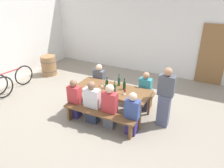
{
  "coord_description": "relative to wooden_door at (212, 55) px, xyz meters",
  "views": [
    {
      "loc": [
        2.28,
        -4.62,
        3.36
      ],
      "look_at": [
        0.0,
        0.0,
        0.9
      ],
      "focal_mm": 34.77,
      "sensor_mm": 36.0,
      "label": 1
    }
  ],
  "objects": [
    {
      "name": "seated_guest_near_3",
      "position": [
        -1.41,
        -3.89,
        -0.52
      ],
      "size": [
        0.34,
        0.24,
        1.1
      ],
      "rotation": [
        0.0,
        0.0,
        1.57
      ],
      "color": "navy",
      "rests_on": "ground"
    },
    {
      "name": "tasting_table",
      "position": [
        -2.22,
        -3.31,
        -0.38
      ],
      "size": [
        2.03,
        0.87,
        0.75
      ],
      "color": "brown",
      "rests_on": "ground"
    },
    {
      "name": "seated_guest_far_0",
      "position": [
        -2.94,
        -2.73,
        -0.5
      ],
      "size": [
        0.34,
        0.24,
        1.14
      ],
      "rotation": [
        0.0,
        0.0,
        -1.57
      ],
      "color": "#46383C",
      "rests_on": "ground"
    },
    {
      "name": "seated_guest_near_2",
      "position": [
        -1.99,
        -3.89,
        -0.48
      ],
      "size": [
        0.36,
        0.24,
        1.18
      ],
      "rotation": [
        0.0,
        0.0,
        1.57
      ],
      "color": "#545861",
      "rests_on": "ground"
    },
    {
      "name": "wine_bottle_2",
      "position": [
        -2.07,
        -3.46,
        -0.18
      ],
      "size": [
        0.07,
        0.07,
        0.32
      ],
      "color": "#234C2D",
      "rests_on": "tasting_table"
    },
    {
      "name": "standing_host",
      "position": [
        -0.82,
        -3.22,
        -0.29
      ],
      "size": [
        0.38,
        0.24,
        1.57
      ],
      "rotation": [
        0.0,
        0.0,
        3.14
      ],
      "color": "#525972",
      "rests_on": "ground"
    },
    {
      "name": "bench_far",
      "position": [
        -2.22,
        -2.58,
        -0.7
      ],
      "size": [
        1.93,
        0.3,
        0.45
      ],
      "color": "brown",
      "rests_on": "ground"
    },
    {
      "name": "wine_glass_1",
      "position": [
        -1.8,
        -3.43,
        -0.18
      ],
      "size": [
        0.07,
        0.07,
        0.17
      ],
      "color": "silver",
      "rests_on": "tasting_table"
    },
    {
      "name": "back_wall",
      "position": [
        -2.22,
        0.14,
        0.55
      ],
      "size": [
        14.0,
        0.2,
        3.2
      ],
      "primitive_type": "cube",
      "color": "white",
      "rests_on": "ground"
    },
    {
      "name": "wine_bottle_1",
      "position": [
        -2.37,
        -3.31,
        -0.18
      ],
      "size": [
        0.07,
        0.07,
        0.32
      ],
      "color": "#143319",
      "rests_on": "tasting_table"
    },
    {
      "name": "wine_barrel",
      "position": [
        -5.67,
        -1.9,
        -0.67
      ],
      "size": [
        0.61,
        0.61,
        0.75
      ],
      "color": "#9E7247",
      "rests_on": "ground"
    },
    {
      "name": "wine_bottle_3",
      "position": [
        -2.28,
        -3.54,
        -0.19
      ],
      "size": [
        0.07,
        0.07,
        0.3
      ],
      "color": "#234C2D",
      "rests_on": "tasting_table"
    },
    {
      "name": "ground_plane",
      "position": [
        -2.22,
        -3.31,
        -1.05
      ],
      "size": [
        24.0,
        24.0,
        0.0
      ],
      "primitive_type": "plane",
      "color": "gray"
    },
    {
      "name": "wooden_door",
      "position": [
        0.0,
        0.0,
        0.0
      ],
      "size": [
        0.9,
        0.06,
        2.1
      ],
      "primitive_type": "cube",
      "color": "olive",
      "rests_on": "ground"
    },
    {
      "name": "wine_bottle_4",
      "position": [
        -2.15,
        -3.03,
        -0.17
      ],
      "size": [
        0.07,
        0.07,
        0.34
      ],
      "color": "#234C2D",
      "rests_on": "tasting_table"
    },
    {
      "name": "seated_guest_near_1",
      "position": [
        -2.49,
        -3.89,
        -0.5
      ],
      "size": [
        0.41,
        0.24,
        1.16
      ],
      "rotation": [
        0.0,
        0.0,
        1.57
      ],
      "color": "#293149",
      "rests_on": "ground"
    },
    {
      "name": "bench_near",
      "position": [
        -2.22,
        -4.04,
        -0.7
      ],
      "size": [
        1.93,
        0.3,
        0.45
      ],
      "color": "brown",
      "rests_on": "ground"
    },
    {
      "name": "seated_guest_far_1",
      "position": [
        -1.48,
        -2.73,
        -0.5
      ],
      "size": [
        0.33,
        0.24,
        1.15
      ],
      "rotation": [
        0.0,
        0.0,
        -1.57
      ],
      "color": "#302E41",
      "rests_on": "ground"
    },
    {
      "name": "wine_glass_0",
      "position": [
        -2.55,
        -3.27,
        -0.17
      ],
      "size": [
        0.06,
        0.06,
        0.18
      ],
      "color": "silver",
      "rests_on": "tasting_table"
    },
    {
      "name": "wine_bottle_0",
      "position": [
        -1.92,
        -3.17,
        -0.19
      ],
      "size": [
        0.08,
        0.08,
        0.31
      ],
      "color": "#143319",
      "rests_on": "tasting_table"
    },
    {
      "name": "parked_bicycle_0",
      "position": [
        -5.91,
        -3.5,
        -0.68
      ],
      "size": [
        0.31,
        1.66,
        0.9
      ],
      "rotation": [
        0.0,
        0.0,
        1.43
      ],
      "color": "black",
      "rests_on": "ground"
    },
    {
      "name": "seated_guest_near_0",
      "position": [
        -3.03,
        -3.89,
        -0.53
      ],
      "size": [
        0.34,
        0.24,
        1.09
      ],
      "rotation": [
        0.0,
        0.0,
        1.57
      ],
      "color": "navy",
      "rests_on": "ground"
    }
  ]
}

